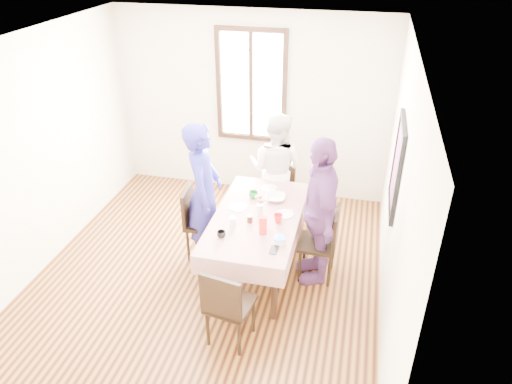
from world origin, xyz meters
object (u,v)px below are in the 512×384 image
dining_table (257,243)px  chair_near (230,304)px  chair_left (204,223)px  person_left (204,193)px  chair_right (318,243)px  person_right (318,211)px  person_far (276,170)px  chair_far (276,191)px

dining_table → chair_near: (0.00, -1.14, 0.08)m
chair_left → chair_near: same height
dining_table → person_left: (-0.69, 0.16, 0.51)m
dining_table → chair_right: size_ratio=1.82×
person_left → person_right: 1.38m
person_far → chair_left: bearing=65.5°
chair_left → person_far: (0.71, 0.96, 0.34)m
person_left → person_far: (0.69, 0.96, -0.09)m
chair_left → person_right: person_right is taller
person_far → person_right: size_ratio=0.90×
chair_left → person_right: bearing=81.4°
chair_far → person_far: size_ratio=0.57×
person_far → person_right: person_right is taller
dining_table → chair_near: 1.14m
dining_table → chair_far: (0.00, 1.14, 0.08)m
person_far → person_right: bearing=134.7°
person_right → chair_far: bearing=-164.5°
chair_far → person_left: size_ratio=0.52×
person_far → chair_right: bearing=135.4°
chair_far → person_right: person_right is taller
person_right → chair_left: bearing=-111.1°
chair_right → chair_far: same height
dining_table → person_right: (0.69, 0.05, 0.51)m
dining_table → person_far: bearing=90.0°
dining_table → chair_left: 0.73m
dining_table → person_right: size_ratio=0.93×
person_left → chair_far: bearing=-45.1°
dining_table → chair_far: 1.14m
chair_near → person_far: bearing=99.9°
dining_table → chair_left: bearing=167.6°
person_right → dining_table: bearing=-102.5°
chair_near → person_right: person_right is taller
chair_right → person_left: size_ratio=0.52×
chair_left → chair_far: bearing=139.9°
chair_near → person_left: (-0.69, 1.29, 0.43)m
dining_table → chair_right: (0.71, 0.05, 0.08)m
dining_table → chair_left: chair_left is taller
chair_near → person_right: bearing=69.9°
chair_left → chair_near: bearing=24.3°
chair_left → person_far: person_far is taller
dining_table → person_right: bearing=4.3°
chair_far → chair_near: 2.28m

